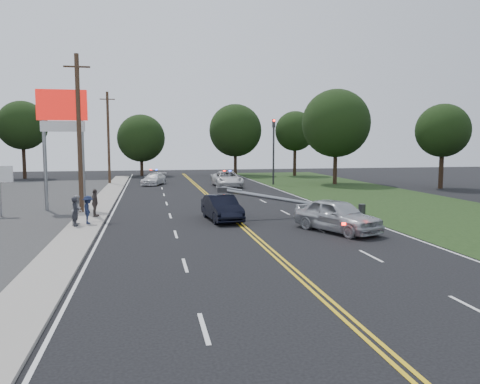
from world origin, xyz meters
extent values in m
plane|color=black|center=(0.00, 0.00, 0.00)|extent=(120.00, 120.00, 0.00)
cube|color=gray|center=(-8.40, 10.00, 0.06)|extent=(1.80, 70.00, 0.12)
cube|color=black|center=(13.50, 10.00, 0.01)|extent=(12.00, 80.00, 0.01)
cube|color=gold|center=(0.00, 10.00, 0.01)|extent=(0.36, 80.00, 0.00)
cylinder|color=gray|center=(-11.70, 14.00, 3.50)|extent=(0.24, 0.24, 7.00)
cylinder|color=gray|center=(-9.30, 14.00, 3.50)|extent=(0.24, 0.24, 7.00)
cube|color=red|center=(-10.50, 14.00, 7.00)|extent=(3.20, 0.35, 2.00)
cube|color=white|center=(-10.50, 14.00, 5.60)|extent=(2.80, 0.30, 0.70)
cylinder|color=gray|center=(-14.00, 12.00, 1.40)|extent=(0.14, 0.14, 2.80)
cylinder|color=#2D2D30|center=(8.30, 30.00, 3.50)|extent=(0.20, 0.20, 7.00)
cube|color=#2D2D30|center=(8.30, 30.00, 6.60)|extent=(0.28, 0.28, 0.90)
sphere|color=#FF0C07|center=(8.30, 29.84, 6.90)|extent=(0.22, 0.22, 0.22)
cylinder|color=#2D2D30|center=(8.10, 8.00, 0.35)|extent=(0.44, 0.44, 0.70)
cylinder|color=gray|center=(3.67, 8.00, 0.98)|extent=(8.90, 0.24, 1.80)
cube|color=#2D2D30|center=(-0.76, 8.00, 1.76)|extent=(0.55, 0.32, 0.30)
cylinder|color=#382619|center=(-9.20, 12.00, 5.00)|extent=(0.28, 0.28, 10.00)
cube|color=#382619|center=(-9.20, 12.00, 9.20)|extent=(1.60, 0.10, 0.10)
cylinder|color=#382619|center=(-9.20, 34.00, 5.00)|extent=(0.28, 0.28, 10.00)
cube|color=#382619|center=(-9.20, 34.00, 9.20)|extent=(1.60, 0.10, 0.10)
cylinder|color=black|center=(-20.43, 44.35, 1.95)|extent=(0.44, 0.44, 3.89)
sphere|color=black|center=(-20.43, 44.35, 6.71)|extent=(6.11, 6.11, 6.11)
cylinder|color=black|center=(-5.91, 46.93, 1.49)|extent=(0.44, 0.44, 2.99)
sphere|color=black|center=(-5.91, 46.93, 5.15)|extent=(6.48, 6.48, 6.48)
cylinder|color=black|center=(6.92, 45.21, 1.81)|extent=(0.44, 0.44, 3.61)
sphere|color=black|center=(6.92, 45.21, 6.22)|extent=(7.26, 7.26, 7.26)
cylinder|color=black|center=(14.80, 42.81, 1.78)|extent=(0.44, 0.44, 3.56)
sphere|color=black|center=(14.80, 42.81, 6.12)|extent=(5.43, 5.43, 5.43)
cylinder|color=black|center=(15.13, 29.38, 1.92)|extent=(0.44, 0.44, 3.85)
sphere|color=black|center=(15.13, 29.38, 6.63)|extent=(7.38, 7.38, 7.38)
cylinder|color=black|center=(23.47, 22.60, 1.66)|extent=(0.44, 0.44, 3.32)
sphere|color=black|center=(23.47, 22.60, 5.72)|extent=(5.23, 5.23, 5.23)
imported|color=black|center=(-0.81, 7.74, 0.73)|extent=(2.00, 4.59, 1.47)
imported|color=#AEB1B6|center=(4.41, 3.15, 0.83)|extent=(3.82, 5.28, 1.67)
imported|color=silver|center=(2.96, 28.46, 0.80)|extent=(2.69, 5.79, 1.61)
imported|color=silver|center=(-4.45, 32.09, 0.63)|extent=(3.13, 4.67, 1.26)
imported|color=#212228|center=(-8.79, 6.69, 0.89)|extent=(0.38, 0.57, 1.54)
imported|color=#A9A8AD|center=(-8.75, 7.10, 0.93)|extent=(0.76, 0.89, 1.62)
imported|color=#1A2342|center=(-8.23, 7.34, 0.89)|extent=(0.64, 1.03, 1.54)
imported|color=#514541|center=(-8.15, 9.87, 0.94)|extent=(0.55, 1.01, 1.64)
camera|label=1|loc=(-4.93, -18.95, 4.50)|focal=35.00mm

